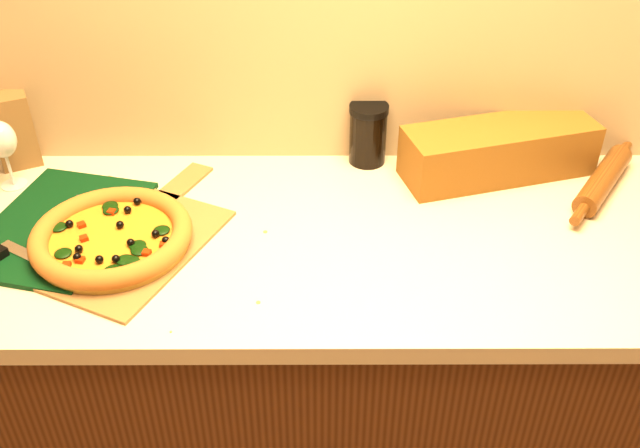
{
  "coord_description": "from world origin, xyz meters",
  "views": [
    {
      "loc": [
        -0.09,
        0.2,
        1.81
      ],
      "look_at": [
        -0.09,
        1.38,
        0.96
      ],
      "focal_mm": 40.0,
      "sensor_mm": 36.0,
      "label": 1
    }
  ],
  "objects_px": {
    "cutting_board": "(56,226)",
    "wine_glass": "(1,141)",
    "dark_jar": "(368,134)",
    "pizza_peel": "(121,236)",
    "rolling_pin": "(603,180)",
    "pizza": "(112,237)"
  },
  "relations": [
    {
      "from": "cutting_board",
      "to": "wine_glass",
      "type": "relative_size",
      "value": 2.74
    },
    {
      "from": "wine_glass",
      "to": "dark_jar",
      "type": "distance_m",
      "value": 0.84
    },
    {
      "from": "cutting_board",
      "to": "pizza_peel",
      "type": "bearing_deg",
      "value": 0.45
    },
    {
      "from": "cutting_board",
      "to": "dark_jar",
      "type": "height_order",
      "value": "dark_jar"
    },
    {
      "from": "pizza_peel",
      "to": "wine_glass",
      "type": "bearing_deg",
      "value": 170.68
    },
    {
      "from": "rolling_pin",
      "to": "wine_glass",
      "type": "distance_m",
      "value": 1.37
    },
    {
      "from": "pizza_peel",
      "to": "pizza",
      "type": "xyz_separation_m",
      "value": [
        -0.01,
        -0.03,
        0.03
      ]
    },
    {
      "from": "cutting_board",
      "to": "rolling_pin",
      "type": "height_order",
      "value": "rolling_pin"
    },
    {
      "from": "wine_glass",
      "to": "cutting_board",
      "type": "bearing_deg",
      "value": -48.9
    },
    {
      "from": "cutting_board",
      "to": "wine_glass",
      "type": "height_order",
      "value": "wine_glass"
    },
    {
      "from": "rolling_pin",
      "to": "wine_glass",
      "type": "height_order",
      "value": "wine_glass"
    },
    {
      "from": "cutting_board",
      "to": "dark_jar",
      "type": "distance_m",
      "value": 0.74
    },
    {
      "from": "pizza",
      "to": "dark_jar",
      "type": "bearing_deg",
      "value": 32.76
    },
    {
      "from": "pizza",
      "to": "rolling_pin",
      "type": "distance_m",
      "value": 1.1
    },
    {
      "from": "cutting_board",
      "to": "wine_glass",
      "type": "xyz_separation_m",
      "value": [
        -0.15,
        0.17,
        0.11
      ]
    },
    {
      "from": "rolling_pin",
      "to": "dark_jar",
      "type": "bearing_deg",
      "value": 166.13
    },
    {
      "from": "cutting_board",
      "to": "pizza",
      "type": "bearing_deg",
      "value": -12.6
    },
    {
      "from": "pizza_peel",
      "to": "wine_glass",
      "type": "height_order",
      "value": "wine_glass"
    },
    {
      "from": "pizza_peel",
      "to": "pizza",
      "type": "relative_size",
      "value": 1.71
    },
    {
      "from": "pizza",
      "to": "wine_glass",
      "type": "bearing_deg",
      "value": 140.28
    },
    {
      "from": "pizza",
      "to": "dark_jar",
      "type": "relative_size",
      "value": 2.18
    },
    {
      "from": "pizza_peel",
      "to": "rolling_pin",
      "type": "height_order",
      "value": "rolling_pin"
    }
  ]
}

